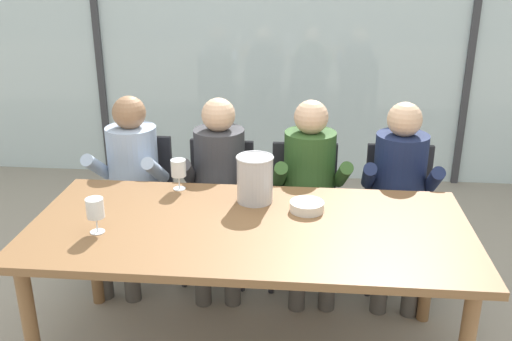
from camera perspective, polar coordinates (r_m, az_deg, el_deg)
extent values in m
plane|color=#9E9384|center=(4.05, 0.86, -8.94)|extent=(14.00, 14.00, 0.00)
cube|color=silver|center=(5.19, 2.39, 13.00)|extent=(7.36, 0.03, 2.60)
cube|color=#38383D|center=(5.51, -15.55, 12.74)|extent=(0.06, 0.06, 2.60)
cube|color=#38383D|center=(5.35, 20.80, 11.93)|extent=(0.06, 0.06, 2.60)
cube|color=#568942|center=(9.26, 3.72, 13.62)|extent=(13.36, 2.40, 1.67)
cube|color=brown|center=(2.82, -0.66, -5.78)|extent=(2.16, 1.01, 0.04)
cylinder|color=brown|center=(2.95, -21.53, -14.86)|extent=(0.07, 0.07, 0.73)
cylinder|color=brown|center=(3.57, -15.94, -7.54)|extent=(0.07, 0.07, 0.73)
cylinder|color=brown|center=(3.42, 16.89, -8.97)|extent=(0.07, 0.07, 0.73)
cube|color=#232328|center=(3.87, -11.96, -3.61)|extent=(0.45, 0.45, 0.03)
cube|color=#232328|center=(3.96, -11.33, 0.51)|extent=(0.42, 0.04, 0.42)
cylinder|color=#232328|center=(3.87, -15.25, -7.65)|extent=(0.04, 0.04, 0.43)
cylinder|color=#232328|center=(3.76, -9.79, -8.12)|extent=(0.04, 0.04, 0.43)
cylinder|color=#232328|center=(4.19, -13.43, -5.21)|extent=(0.04, 0.04, 0.43)
cylinder|color=#232328|center=(4.08, -8.36, -5.56)|extent=(0.04, 0.04, 0.43)
cube|color=#232328|center=(3.71, -3.89, -4.31)|extent=(0.46, 0.46, 0.03)
cube|color=#232328|center=(3.80, -3.39, 0.01)|extent=(0.42, 0.05, 0.42)
cylinder|color=#232328|center=(3.69, -7.31, -8.55)|extent=(0.04, 0.04, 0.43)
cylinder|color=#232328|center=(3.62, -1.41, -9.01)|extent=(0.04, 0.04, 0.43)
cylinder|color=#232328|center=(4.01, -5.96, -5.91)|extent=(0.04, 0.04, 0.43)
cylinder|color=#232328|center=(3.95, -0.55, -6.27)|extent=(0.04, 0.04, 0.43)
cube|color=#232328|center=(3.66, 4.73, -4.71)|extent=(0.44, 0.44, 0.03)
cube|color=#232328|center=(3.75, 4.85, -0.33)|extent=(0.42, 0.04, 0.42)
cylinder|color=#232328|center=(3.60, 1.54, -9.18)|extent=(0.04, 0.04, 0.43)
cylinder|color=#232328|center=(3.60, 7.67, -9.36)|extent=(0.04, 0.04, 0.43)
cylinder|color=#232328|center=(3.93, 1.86, -6.40)|extent=(0.04, 0.04, 0.43)
cylinder|color=#232328|center=(3.93, 7.43, -6.56)|extent=(0.04, 0.04, 0.43)
cube|color=#232328|center=(3.72, 14.16, -4.82)|extent=(0.44, 0.44, 0.03)
cube|color=#232328|center=(3.82, 14.03, -0.50)|extent=(0.42, 0.04, 0.42)
cylinder|color=#232328|center=(3.64, 11.28, -9.27)|extent=(0.04, 0.04, 0.43)
cylinder|color=#232328|center=(3.70, 17.21, -9.30)|extent=(0.04, 0.04, 0.43)
cylinder|color=#232328|center=(3.97, 10.75, -6.51)|extent=(0.04, 0.04, 0.43)
cylinder|color=#232328|center=(4.03, 16.17, -6.59)|extent=(0.04, 0.04, 0.43)
cylinder|color=#9EB2D1|center=(3.76, -12.14, 0.45)|extent=(0.34, 0.34, 0.52)
sphere|color=#936B4C|center=(3.65, -12.57, 5.67)|extent=(0.21, 0.21, 0.21)
cube|color=#47423D|center=(3.72, -14.20, -4.30)|extent=(0.15, 0.41, 0.13)
cube|color=#47423D|center=(3.66, -11.59, -4.53)|extent=(0.15, 0.41, 0.13)
cylinder|color=#47423D|center=(3.67, -15.04, -9.09)|extent=(0.10, 0.10, 0.45)
cylinder|color=#47423D|center=(3.61, -12.38, -9.41)|extent=(0.10, 0.10, 0.45)
cylinder|color=#9EB2D1|center=(3.72, -15.55, 0.34)|extent=(0.10, 0.33, 0.26)
cylinder|color=#9EB2D1|center=(3.58, -9.99, 0.02)|extent=(0.10, 0.33, 0.26)
cylinder|color=#38383D|center=(3.63, -3.65, 0.18)|extent=(0.35, 0.35, 0.52)
sphere|color=#DBAD89|center=(3.52, -3.78, 5.57)|extent=(0.21, 0.21, 0.21)
cube|color=#47423D|center=(3.56, -5.21, -4.88)|extent=(0.16, 0.41, 0.13)
cube|color=#47423D|center=(3.55, -2.30, -4.91)|extent=(0.16, 0.41, 0.13)
cylinder|color=#47423D|center=(3.50, -5.37, -9.94)|extent=(0.10, 0.10, 0.45)
cylinder|color=#47423D|center=(3.49, -2.38, -9.98)|extent=(0.10, 0.10, 0.45)
cylinder|color=#38383D|center=(3.53, -6.86, -0.12)|extent=(0.11, 0.33, 0.26)
cylinder|color=#38383D|center=(3.50, -0.68, -0.13)|extent=(0.11, 0.33, 0.26)
cylinder|color=#2D5123|center=(3.59, 5.34, -0.12)|extent=(0.35, 0.35, 0.52)
sphere|color=#DBAD89|center=(3.48, 5.54, 5.33)|extent=(0.21, 0.21, 0.21)
cube|color=#47423D|center=(3.51, 4.02, -5.27)|extent=(0.17, 0.41, 0.13)
cube|color=#47423D|center=(3.52, 6.95, -5.24)|extent=(0.17, 0.41, 0.13)
cylinder|color=#47423D|center=(3.45, 4.15, -10.42)|extent=(0.10, 0.10, 0.45)
cylinder|color=#47423D|center=(3.47, 7.17, -10.36)|extent=(0.10, 0.10, 0.45)
cylinder|color=#2D5123|center=(3.46, 2.40, -0.44)|extent=(0.11, 0.33, 0.26)
cylinder|color=#2D5123|center=(3.50, 8.63, -0.43)|extent=(0.11, 0.33, 0.26)
cylinder|color=#192347|center=(3.64, 14.13, -0.41)|extent=(0.34, 0.34, 0.52)
sphere|color=#DBAD89|center=(3.53, 14.63, 4.95)|extent=(0.21, 0.21, 0.21)
cube|color=#47423D|center=(3.55, 12.51, -5.40)|extent=(0.16, 0.41, 0.13)
cube|color=#47423D|center=(3.57, 15.41, -5.55)|extent=(0.16, 0.41, 0.13)
cylinder|color=#47423D|center=(3.49, 12.32, -10.47)|extent=(0.10, 0.10, 0.45)
cylinder|color=#47423D|center=(3.51, 15.30, -10.60)|extent=(0.10, 0.10, 0.45)
cylinder|color=#192347|center=(3.51, 11.20, -0.54)|extent=(0.10, 0.33, 0.26)
cylinder|color=#192347|center=(3.54, 17.34, -0.90)|extent=(0.10, 0.33, 0.26)
cylinder|color=#B7B7BC|center=(3.02, -0.04, -0.89)|extent=(0.19, 0.19, 0.25)
torus|color=silver|center=(2.97, -0.04, 1.33)|extent=(0.20, 0.20, 0.01)
cylinder|color=silver|center=(2.95, 5.11, -3.58)|extent=(0.18, 0.18, 0.05)
cylinder|color=silver|center=(2.84, -15.54, -5.91)|extent=(0.07, 0.07, 0.00)
cylinder|color=silver|center=(2.82, -15.62, -5.20)|extent=(0.01, 0.01, 0.07)
cylinder|color=silver|center=(2.78, -15.79, -3.62)|extent=(0.08, 0.08, 0.09)
cylinder|color=silver|center=(3.25, -7.65, -1.79)|extent=(0.07, 0.07, 0.00)
cylinder|color=silver|center=(3.23, -7.68, -1.15)|extent=(0.01, 0.01, 0.07)
cylinder|color=silver|center=(3.20, -7.76, 0.26)|extent=(0.08, 0.08, 0.09)
cylinder|color=#E0D184|center=(3.21, -7.73, -0.18)|extent=(0.07, 0.07, 0.04)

